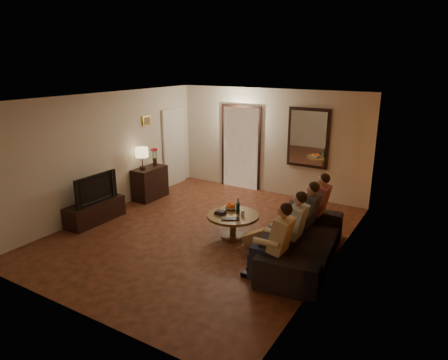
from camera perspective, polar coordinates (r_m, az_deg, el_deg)
The scene contains 33 objects.
floor at distance 7.89m, azimuth -3.02°, elevation -7.54°, with size 5.00×6.00×0.01m, color #3B1B0F.
ceiling at distance 7.22m, azimuth -3.34°, elevation 11.63°, with size 5.00×6.00×0.01m, color white.
back_wall at distance 10.01m, azimuth 6.53°, elevation 5.45°, with size 5.00×0.02×2.60m, color beige.
front_wall at distance 5.37m, azimuth -21.49°, elevation -5.67°, with size 5.00×0.02×2.60m, color beige.
left_wall at distance 9.05m, azimuth -16.42°, elevation 3.68°, with size 0.02×6.00×2.60m, color beige.
right_wall at distance 6.44m, azimuth 15.60°, elevation -1.43°, with size 0.02×6.00×2.60m, color beige.
orange_accent at distance 6.44m, azimuth 15.52°, elevation -1.42°, with size 0.01×6.00×2.60m, color #C67021.
kitchen_doorway at distance 10.39m, azimuth 2.42°, elevation 4.55°, with size 1.00×0.06×2.10m, color #FFE0A5.
door_trim at distance 10.38m, azimuth 2.39°, elevation 4.54°, with size 1.12×0.04×2.22m, color black.
fridge_glimpse at distance 10.31m, azimuth 3.64°, elevation 3.58°, with size 0.45×0.03×1.70m, color silver.
mirror_frame at distance 9.57m, azimuth 11.94°, elevation 5.90°, with size 1.00×0.05×1.40m, color black.
mirror_glass at distance 9.54m, azimuth 11.88°, elevation 5.87°, with size 0.86×0.02×1.26m, color white.
white_door at distance 10.74m, azimuth -7.17°, elevation 4.67°, with size 0.06×0.85×2.04m, color white.
framed_art at distance 9.84m, azimuth -11.01°, elevation 8.31°, with size 0.03×0.28×0.24m, color #B28C33.
art_canvas at distance 9.83m, azimuth -10.94°, elevation 8.31°, with size 0.01×0.22×0.18m, color brown.
dresser at distance 9.84m, azimuth -10.54°, elevation -0.43°, with size 0.45×0.87×0.77m, color black.
table_lamp at distance 9.51m, azimuth -11.62°, elevation 3.01°, with size 0.30×0.30×0.54m, color beige, non-canonical shape.
flower_vase at distance 9.84m, azimuth -9.88°, elevation 3.26°, with size 0.14×0.14×0.44m, color red, non-canonical shape.
tv_stand at distance 8.75m, azimuth -17.93°, elevation -4.32°, with size 0.45×1.30×0.43m, color black.
tv at distance 8.59m, azimuth -18.23°, elevation -1.10°, with size 0.14×1.04×0.60m, color black.
sofa at distance 6.86m, azimuth 11.30°, elevation -8.42°, with size 0.97×2.47×0.72m, color black.
person_a at distance 6.03m, azimuth 7.54°, elevation -9.38°, with size 0.60×0.40×1.20m, color tan, non-canonical shape.
person_b at distance 6.54m, azimuth 9.67°, elevation -7.34°, with size 0.60×0.40×1.20m, color tan, non-canonical shape.
person_c at distance 7.06m, azimuth 11.48°, elevation -5.58°, with size 0.60×0.40×1.20m, color tan, non-canonical shape.
person_d at distance 7.59m, azimuth 13.03°, elevation -4.07°, with size 0.60×0.40×1.20m, color tan, non-canonical shape.
dog at distance 7.01m, azimuth 4.58°, elevation -8.30°, with size 0.56×0.24×0.56m, color olive, non-canonical shape.
coffee_table at distance 7.63m, azimuth 1.29°, elevation -6.53°, with size 0.98×0.98×0.45m, color brown.
bowl at distance 7.80m, azimuth 0.96°, elevation -3.98°, with size 0.26×0.26×0.06m, color white.
oranges at distance 7.77m, azimuth 0.96°, elevation -3.51°, with size 0.20×0.20×0.08m, color #EE5B14, non-canonical shape.
wine_bottle at distance 7.55m, azimuth 2.02°, elevation -3.70°, with size 0.07×0.07×0.31m, color black, non-canonical shape.
wine_glass at distance 7.49m, azimuth 2.69°, elevation -4.74°, with size 0.06×0.06×0.10m, color silver.
book_stack at distance 7.56m, azimuth -0.53°, elevation -4.64°, with size 0.20×0.15×0.07m, color black, non-canonical shape.
laptop at distance 7.27m, azimuth 0.89°, elevation -5.72°, with size 0.33×0.21×0.03m, color black.
Camera 1 is at (4.05, -5.94, 3.24)m, focal length 32.00 mm.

